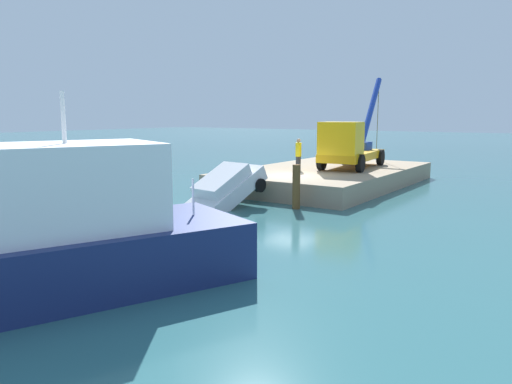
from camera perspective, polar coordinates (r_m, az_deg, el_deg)
The scene contains 7 objects.
ground at distance 26.22m, azimuth 3.96°, elevation -0.31°, with size 200.00×200.00×0.00m, color #2D6066.
dock at distance 30.00m, azimuth 8.26°, elevation 1.78°, with size 13.86×8.27×1.03m, color gray.
crane_truck at distance 29.55m, azimuth 10.64°, elevation 5.24°, with size 9.36×3.12×5.66m.
dock_worker at distance 28.42m, azimuth 4.89°, elevation 4.36°, with size 0.34×0.34×1.80m.
salvaged_car at distance 22.59m, azimuth -3.88°, elevation 0.12°, with size 4.32×2.60×2.79m.
piling_near at distance 24.88m, azimuth -4.05°, elevation 1.00°, with size 0.37×0.37×1.56m, color brown.
piling_mid at distance 22.19m, azimuth 4.65°, elevation 0.59°, with size 0.35×0.35×1.99m, color brown.
Camera 1 is at (22.32, 13.09, 4.21)m, focal length 34.82 mm.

